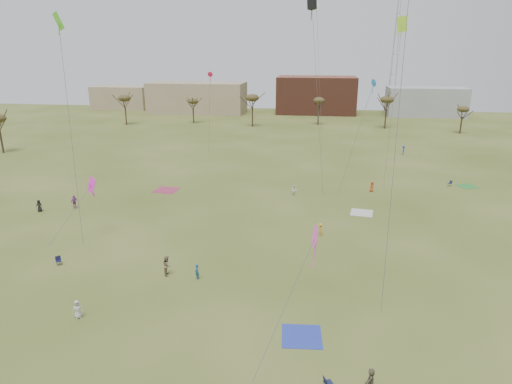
# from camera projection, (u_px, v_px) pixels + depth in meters

# --- Properties ---
(ground) EXTENTS (260.00, 260.00, 0.00)m
(ground) POSITION_uv_depth(u_px,v_px,m) (236.00, 295.00, 37.75)
(ground) COLOR #3F4E18
(ground) RESTS_ON ground
(flyer_near_left) EXTENTS (0.88, 0.80, 1.52)m
(flyer_near_left) POSITION_uv_depth(u_px,v_px,m) (78.00, 309.00, 34.30)
(flyer_near_left) COLOR #BCBCBC
(flyer_near_left) RESTS_ON ground
(flyer_near_right) EXTENTS (0.61, 0.65, 1.49)m
(flyer_near_right) POSITION_uv_depth(u_px,v_px,m) (197.00, 272.00, 40.20)
(flyer_near_right) COLOR #1B507F
(flyer_near_right) RESTS_ON ground
(spectator_fore_b) EXTENTS (0.92, 1.07, 1.90)m
(spectator_fore_b) POSITION_uv_depth(u_px,v_px,m) (167.00, 265.00, 40.94)
(spectator_fore_b) COLOR #79644D
(spectator_fore_b) RESTS_ON ground
(spectator_fore_c) EXTENTS (0.85, 1.39, 1.43)m
(spectator_fore_c) POSITION_uv_depth(u_px,v_px,m) (371.00, 379.00, 27.10)
(spectator_fore_c) COLOR #655C48
(spectator_fore_c) RESTS_ON ground
(flyer_mid_a) EXTENTS (0.91, 0.76, 1.59)m
(flyer_mid_a) POSITION_uv_depth(u_px,v_px,m) (39.00, 206.00, 57.21)
(flyer_mid_a) COLOR black
(flyer_mid_a) RESTS_ON ground
(flyer_mid_b) EXTENTS (0.61, 0.98, 1.46)m
(flyer_mid_b) POSITION_uv_depth(u_px,v_px,m) (320.00, 229.00, 49.82)
(flyer_mid_b) COLOR #BE8B23
(flyer_mid_b) RESTS_ON ground
(spectator_mid_d) EXTENTS (0.72, 1.15, 1.83)m
(spectator_mid_d) POSITION_uv_depth(u_px,v_px,m) (74.00, 202.00, 58.40)
(spectator_mid_d) COLOR purple
(spectator_mid_d) RESTS_ON ground
(spectator_mid_e) EXTENTS (0.83, 0.69, 1.54)m
(spectator_mid_e) POSITION_uv_depth(u_px,v_px,m) (294.00, 190.00, 63.65)
(spectator_mid_e) COLOR white
(spectator_mid_e) RESTS_ON ground
(flyer_far_b) EXTENTS (0.87, 0.88, 1.53)m
(flyer_far_b) POSITION_uv_depth(u_px,v_px,m) (372.00, 187.00, 65.45)
(flyer_far_b) COLOR #B54A1F
(flyer_far_b) RESTS_ON ground
(flyer_far_c) EXTENTS (1.03, 1.35, 1.85)m
(flyer_far_c) POSITION_uv_depth(u_px,v_px,m) (403.00, 150.00, 89.03)
(flyer_far_c) COLOR #224F9D
(flyer_far_c) RESTS_ON ground
(blanket_blue) EXTENTS (3.13, 3.13, 0.03)m
(blanket_blue) POSITION_uv_depth(u_px,v_px,m) (302.00, 336.00, 32.26)
(blanket_blue) COLOR #283CB1
(blanket_blue) RESTS_ON ground
(blanket_cream) EXTENTS (3.15, 3.15, 0.03)m
(blanket_cream) POSITION_uv_depth(u_px,v_px,m) (362.00, 213.00, 56.99)
(blanket_cream) COLOR silver
(blanket_cream) RESTS_ON ground
(blanket_plum) EXTENTS (3.61, 3.61, 0.03)m
(blanket_plum) POSITION_uv_depth(u_px,v_px,m) (166.00, 190.00, 66.30)
(blanket_plum) COLOR #9C3052
(blanket_plum) RESTS_ON ground
(blanket_olive) EXTENTS (3.39, 3.39, 0.03)m
(blanket_olive) POSITION_uv_depth(u_px,v_px,m) (467.00, 186.00, 68.18)
(blanket_olive) COLOR #2F8233
(blanket_olive) RESTS_ON ground
(camp_chair_left) EXTENTS (0.73, 0.74, 0.87)m
(camp_chair_left) POSITION_uv_depth(u_px,v_px,m) (59.00, 262.00, 43.00)
(camp_chair_left) COLOR #131435
(camp_chair_left) RESTS_ON ground
(camp_chair_right) EXTENTS (0.73, 0.72, 0.87)m
(camp_chair_right) POSITION_uv_depth(u_px,v_px,m) (450.00, 185.00, 68.23)
(camp_chair_right) COLOR #161D3D
(camp_chair_right) RESTS_ON ground
(kites_aloft) EXTENTS (67.55, 69.70, 27.78)m
(kites_aloft) POSITION_uv_depth(u_px,v_px,m) (305.00, 42.00, 58.34)
(kites_aloft) COLOR red
(kites_aloft) RESTS_ON ground
(tree_line) EXTENTS (117.44, 49.32, 8.91)m
(tree_line) POSITION_uv_depth(u_px,v_px,m) (283.00, 105.00, 110.56)
(tree_line) COLOR #3A2B1E
(tree_line) RESTS_ON ground
(building_tan) EXTENTS (32.00, 14.00, 10.00)m
(building_tan) POSITION_uv_depth(u_px,v_px,m) (198.00, 98.00, 149.41)
(building_tan) COLOR #937F60
(building_tan) RESTS_ON ground
(building_brick) EXTENTS (26.00, 16.00, 12.00)m
(building_brick) POSITION_uv_depth(u_px,v_px,m) (316.00, 95.00, 148.36)
(building_brick) COLOR brown
(building_brick) RESTS_ON ground
(building_grey) EXTENTS (24.00, 12.00, 9.00)m
(building_grey) POSITION_uv_depth(u_px,v_px,m) (425.00, 102.00, 142.16)
(building_grey) COLOR gray
(building_grey) RESTS_ON ground
(building_tan_west) EXTENTS (20.00, 12.00, 8.00)m
(building_tan_west) POSITION_uv_depth(u_px,v_px,m) (123.00, 97.00, 160.40)
(building_tan_west) COLOR #937F60
(building_tan_west) RESTS_ON ground
(radio_tower) EXTENTS (1.51, 1.72, 41.00)m
(radio_tower) POSITION_uv_depth(u_px,v_px,m) (394.00, 54.00, 145.64)
(radio_tower) COLOR #9EA3A8
(radio_tower) RESTS_ON ground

